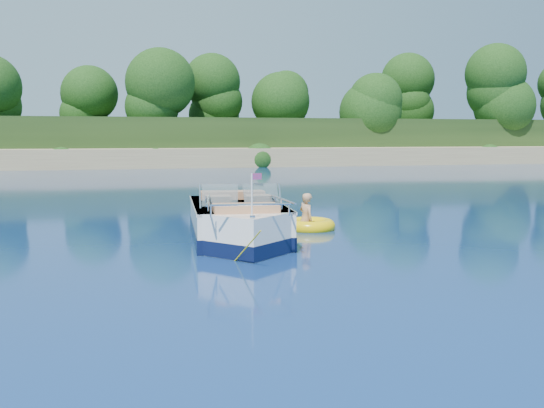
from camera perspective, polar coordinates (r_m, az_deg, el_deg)
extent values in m
plane|color=#0A1B48|center=(13.19, -0.71, -4.56)|extent=(160.00, 160.00, 0.00)
cube|color=#927A54|center=(50.72, -10.81, 4.07)|extent=(170.00, 8.00, 2.00)
cube|color=black|center=(77.66, -12.02, 5.21)|extent=(170.00, 56.00, 6.00)
cylinder|color=#311D10|center=(54.68, -11.13, 7.17)|extent=(0.44, 0.44, 3.60)
sphere|color=black|center=(54.84, -11.20, 10.74)|extent=(5.94, 5.94, 5.94)
cylinder|color=#311D10|center=(57.41, 9.50, 6.66)|extent=(0.44, 0.44, 2.60)
sphere|color=black|center=(57.47, 9.55, 9.13)|extent=(4.29, 4.29, 4.29)
cube|color=white|center=(14.87, -3.30, -2.05)|extent=(2.43, 4.16, 1.11)
cube|color=white|center=(13.01, -2.38, -3.27)|extent=(2.11, 2.11, 1.11)
cube|color=black|center=(14.89, -3.30, -2.63)|extent=(2.47, 4.20, 0.32)
cube|color=black|center=(13.04, -2.37, -3.94)|extent=(2.15, 2.15, 0.32)
cube|color=tan|center=(15.14, -3.44, -0.70)|extent=(1.91, 2.93, 0.11)
cube|color=white|center=(14.80, -3.31, -0.04)|extent=(2.47, 4.16, 0.06)
cube|color=black|center=(17.02, -4.12, -0.81)|extent=(0.61, 0.42, 0.95)
cube|color=#8C9EA5|center=(13.99, -4.93, 0.83)|extent=(0.87, 0.45, 0.51)
cube|color=#8C9EA5|center=(14.10, -1.06, 0.90)|extent=(0.84, 0.33, 0.51)
cube|color=tan|center=(14.49, -5.07, -0.07)|extent=(0.63, 0.63, 0.42)
cube|color=tan|center=(14.60, -1.34, 0.00)|extent=(0.63, 0.63, 0.42)
cube|color=tan|center=(15.85, -3.74, 0.50)|extent=(1.69, 0.71, 0.40)
cube|color=tan|center=(13.13, -2.50, -0.82)|extent=(1.46, 0.90, 0.36)
cylinder|color=white|center=(12.08, -1.91, 0.80)|extent=(0.03, 0.03, 0.90)
cube|color=red|center=(14.05, -1.45, 2.61)|extent=(0.23, 0.03, 0.15)
cube|color=silver|center=(12.08, -1.87, -1.20)|extent=(0.11, 0.07, 0.05)
cylinder|color=yellow|center=(11.78, -2.39, -4.06)|extent=(0.33, 1.11, 0.81)
torus|color=yellow|center=(16.41, 3.55, -2.06)|extent=(1.76, 1.76, 0.37)
torus|color=red|center=(16.41, 3.55, -1.99)|extent=(1.44, 1.44, 0.12)
imported|color=tan|center=(16.32, 3.14, -2.43)|extent=(0.57, 0.85, 1.53)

